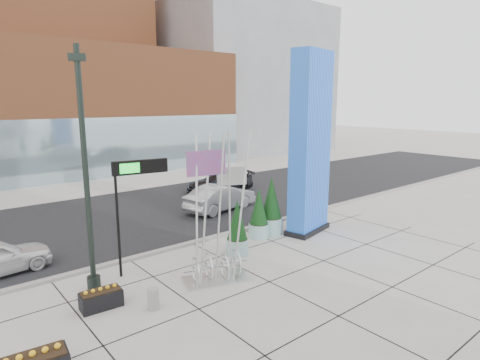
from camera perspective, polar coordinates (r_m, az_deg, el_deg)
ground at (r=14.82m, az=-1.45°, el=-14.04°), size 160.00×160.00×0.00m
street_asphalt at (r=23.05m, az=-17.00°, el=-5.21°), size 80.00×12.00×0.02m
curb_edge at (r=17.88m, az=-9.47°, el=-9.47°), size 80.00×0.30×0.12m
tower_podium at (r=38.72m, az=-25.93°, el=8.84°), size 34.00×10.00×11.00m
tower_glass_front at (r=34.28m, az=-23.58°, el=3.83°), size 34.00×0.60×5.00m
building_grey_parking at (r=54.71m, az=-0.63°, el=13.96°), size 20.00×18.00×18.00m
blue_pylon at (r=19.31m, az=9.94°, el=4.59°), size 2.77×1.69×8.61m
lamp_post at (r=13.89m, az=-20.87°, el=-2.18°), size 0.55×0.44×8.02m
public_art_sculpture at (r=14.35m, az=-3.33°, el=-8.88°), size 2.59×1.83×5.33m
concrete_bollard at (r=13.13m, az=-12.24°, el=-16.17°), size 0.35×0.35×0.68m
overhead_street_sign at (r=14.94m, az=-14.76°, el=0.50°), size 2.00×0.52×4.24m
round_planter_east at (r=19.37m, az=4.48°, el=-3.82°), size 1.11×1.11×2.78m
round_planter_mid at (r=18.79m, az=2.69°, el=-4.91°), size 0.94×0.94×2.36m
round_planter_west at (r=16.77m, az=-0.40°, el=-6.92°), size 0.94×0.94×2.34m
box_planter_north at (r=13.63m, az=-19.15°, el=-15.60°), size 1.27×0.70×0.68m
car_silver_mid at (r=23.50m, az=-2.79°, el=-2.53°), size 4.83×2.40×1.52m
car_dark_east at (r=28.28m, az=-2.87°, el=-0.32°), size 5.09×2.87×1.39m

